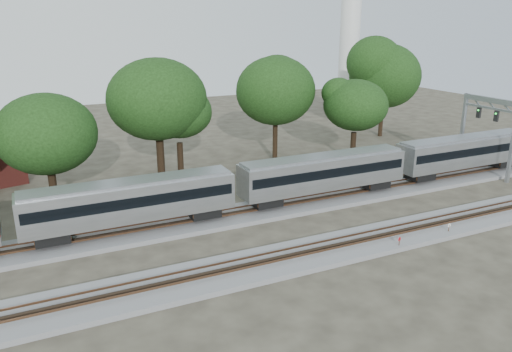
{
  "coord_description": "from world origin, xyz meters",
  "views": [
    {
      "loc": [
        -20.49,
        -34.35,
        17.83
      ],
      "look_at": [
        -1.86,
        5.0,
        4.15
      ],
      "focal_mm": 35.0,
      "sensor_mm": 36.0,
      "label": 1
    }
  ],
  "objects": [
    {
      "name": "tree_6",
      "position": [
        17.47,
        16.62,
        7.56
      ],
      "size": [
        7.7,
        7.7,
        10.86
      ],
      "color": "black",
      "rests_on": "ground"
    },
    {
      "name": "switch_stand_white",
      "position": [
        11.45,
        -5.71,
        0.72
      ],
      "size": [
        0.36,
        0.07,
        1.13
      ],
      "rotation": [
        0.0,
        0.0,
        0.08
      ],
      "color": "#512D19",
      "rests_on": "ground"
    },
    {
      "name": "ground",
      "position": [
        0.0,
        0.0,
        0.0
      ],
      "size": [
        160.0,
        160.0,
        0.0
      ],
      "primitive_type": "plane",
      "color": "#383328",
      "rests_on": "ground"
    },
    {
      "name": "track_near",
      "position": [
        0.0,
        -4.0,
        0.21
      ],
      "size": [
        160.0,
        5.0,
        0.73
      ],
      "color": "slate",
      "rests_on": "ground"
    },
    {
      "name": "tree_4",
      "position": [
        -4.49,
        20.05,
        7.87
      ],
      "size": [
        8.02,
        8.02,
        11.31
      ],
      "color": "black",
      "rests_on": "ground"
    },
    {
      "name": "signal_gantry",
      "position": [
        28.69,
        6.0,
        6.75
      ],
      "size": [
        0.64,
        7.61,
        9.26
      ],
      "color": "gray",
      "rests_on": "ground"
    },
    {
      "name": "tree_7",
      "position": [
        31.01,
        27.89,
        9.5
      ],
      "size": [
        9.67,
        9.67,
        13.63
      ],
      "color": "black",
      "rests_on": "ground"
    },
    {
      "name": "switch_lever",
      "position": [
        8.01,
        -5.5,
        0.15
      ],
      "size": [
        0.56,
        0.42,
        0.3
      ],
      "primitive_type": "cube",
      "rotation": [
        0.0,
        0.0,
        0.26
      ],
      "color": "#512D19",
      "rests_on": "ground"
    },
    {
      "name": "tree_3",
      "position": [
        -7.03,
        19.18,
        9.54
      ],
      "size": [
        9.71,
        9.71,
        13.69
      ],
      "color": "black",
      "rests_on": "ground"
    },
    {
      "name": "track_far",
      "position": [
        0.0,
        6.0,
        0.21
      ],
      "size": [
        160.0,
        5.0,
        0.73
      ],
      "color": "slate",
      "rests_on": "ground"
    },
    {
      "name": "train",
      "position": [
        6.29,
        6.0,
        3.27
      ],
      "size": [
        92.75,
        3.2,
        4.72
      ],
      "color": "silver",
      "rests_on": "ground"
    },
    {
      "name": "switch_stand_red",
      "position": [
        5.7,
        -6.08,
        0.71
      ],
      "size": [
        0.34,
        0.16,
        1.12
      ],
      "rotation": [
        0.0,
        0.0,
        0.37
      ],
      "color": "#512D19",
      "rests_on": "ground"
    },
    {
      "name": "tree_2",
      "position": [
        -18.68,
        15.95,
        7.45
      ],
      "size": [
        7.6,
        7.6,
        10.71
      ],
      "color": "black",
      "rests_on": "ground"
    },
    {
      "name": "tree_5",
      "position": [
        8.93,
        21.95,
        9.2
      ],
      "size": [
        9.37,
        9.37,
        13.2
      ],
      "color": "black",
      "rests_on": "ground"
    }
  ]
}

